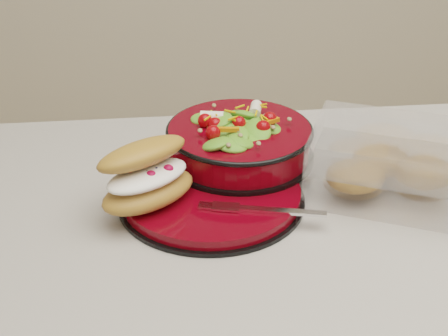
{
  "coord_description": "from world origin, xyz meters",
  "views": [
    {
      "loc": [
        -0.3,
        -0.65,
        1.37
      ],
      "look_at": [
        -0.22,
        0.1,
        0.94
      ],
      "focal_mm": 50.0,
      "sensor_mm": 36.0,
      "label": 1
    }
  ],
  "objects": [
    {
      "name": "salad_bowl",
      "position": [
        -0.19,
        0.17,
        0.96
      ],
      "size": [
        0.22,
        0.22,
        0.09
      ],
      "rotation": [
        0.0,
        0.0,
        0.18
      ],
      "color": "black",
      "rests_on": "dinner_plate"
    },
    {
      "name": "dinner_plate",
      "position": [
        -0.23,
        0.08,
        0.91
      ],
      "size": [
        0.26,
        0.26,
        0.02
      ],
      "rotation": [
        0.0,
        0.0,
        0.4
      ],
      "color": "black",
      "rests_on": "island_counter"
    },
    {
      "name": "croissant",
      "position": [
        -0.32,
        0.06,
        0.96
      ],
      "size": [
        0.15,
        0.15,
        0.08
      ],
      "rotation": [
        0.0,
        0.0,
        0.6
      ],
      "color": "#BA7438",
      "rests_on": "dinner_plate"
    },
    {
      "name": "fork",
      "position": [
        -0.17,
        0.02,
        0.92
      ],
      "size": [
        0.15,
        0.05,
        0.0
      ],
      "rotation": [
        0.0,
        0.0,
        1.34
      ],
      "color": "silver",
      "rests_on": "dinner_plate"
    },
    {
      "name": "pastry_box",
      "position": [
        0.02,
        0.08,
        0.94
      ],
      "size": [
        0.27,
        0.24,
        0.09
      ],
      "rotation": [
        0.0,
        0.0,
        -0.42
      ],
      "color": "white",
      "rests_on": "island_counter"
    }
  ]
}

